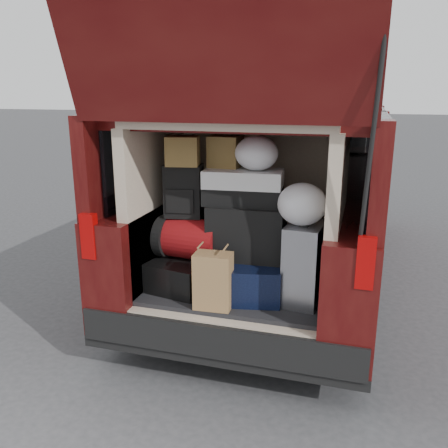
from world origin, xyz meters
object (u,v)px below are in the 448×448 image
at_px(backpack, 184,191).
at_px(black_hardshell, 186,271).
at_px(black_soft_case, 247,231).
at_px(silver_roller, 304,263).
at_px(twotone_duffel, 243,187).
at_px(kraft_bag, 213,281).
at_px(red_duffel, 190,238).
at_px(navy_hardshell, 246,276).

bearing_deg(backpack, black_hardshell, -73.21).
xyz_separation_m(black_soft_case, backpack, (-0.46, 0.00, 0.26)).
xyz_separation_m(silver_roller, twotone_duffel, (-0.45, 0.10, 0.47)).
height_order(kraft_bag, backpack, backpack).
height_order(red_duffel, twotone_duffel, twotone_duffel).
bearing_deg(silver_roller, black_hardshell, -176.81).
height_order(black_hardshell, red_duffel, red_duffel).
relative_size(red_duffel, black_soft_case, 0.87).
distance_m(kraft_bag, twotone_duffel, 0.67).
bearing_deg(navy_hardshell, kraft_bag, -127.61).
relative_size(black_hardshell, silver_roller, 0.98).
height_order(silver_roller, kraft_bag, silver_roller).
distance_m(black_hardshell, kraft_bag, 0.43).
bearing_deg(kraft_bag, navy_hardshell, 60.75).
xyz_separation_m(black_soft_case, twotone_duffel, (-0.03, 0.02, 0.31)).
relative_size(navy_hardshell, black_soft_case, 1.09).
relative_size(silver_roller, red_duffel, 1.20).
xyz_separation_m(navy_hardshell, twotone_duffel, (-0.05, 0.07, 0.62)).
bearing_deg(red_duffel, twotone_duffel, 15.76).
xyz_separation_m(kraft_bag, black_soft_case, (0.14, 0.34, 0.25)).
xyz_separation_m(red_duffel, twotone_duffel, (0.37, 0.06, 0.38)).
height_order(silver_roller, black_soft_case, black_soft_case).
height_order(black_hardshell, backpack, backpack).
bearing_deg(red_duffel, kraft_bag, -41.78).
bearing_deg(black_soft_case, red_duffel, -177.88).
bearing_deg(silver_roller, black_soft_case, 174.54).
xyz_separation_m(navy_hardshell, silver_roller, (0.40, -0.03, 0.15)).
distance_m(black_hardshell, black_soft_case, 0.55).
distance_m(silver_roller, black_soft_case, 0.45).
distance_m(silver_roller, backpack, 0.98).
distance_m(navy_hardshell, backpack, 0.74).
distance_m(silver_roller, kraft_bag, 0.62).
relative_size(silver_roller, black_soft_case, 1.04).
height_order(red_duffel, backpack, backpack).
bearing_deg(black_hardshell, twotone_duffel, 20.48).
relative_size(kraft_bag, red_duffel, 0.83).
distance_m(red_duffel, twotone_duffel, 0.54).
bearing_deg(backpack, red_duffel, -41.97).
bearing_deg(silver_roller, kraft_bag, -148.91).
distance_m(black_hardshell, twotone_duffel, 0.76).
relative_size(black_hardshell, navy_hardshell, 0.94).
distance_m(red_duffel, black_soft_case, 0.42).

